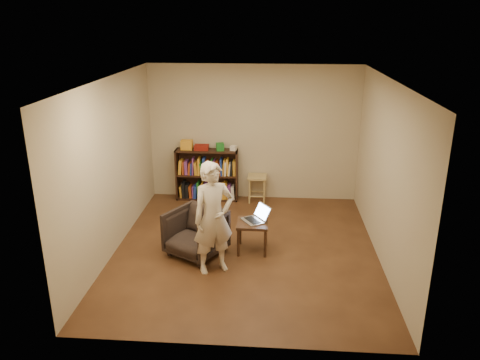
# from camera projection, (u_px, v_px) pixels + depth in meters

# --- Properties ---
(floor) EXTENTS (4.50, 4.50, 0.00)m
(floor) POSITION_uv_depth(u_px,v_px,m) (246.00, 249.00, 7.24)
(floor) COLOR #3F2414
(floor) RESTS_ON ground
(ceiling) EXTENTS (4.50, 4.50, 0.00)m
(ceiling) POSITION_uv_depth(u_px,v_px,m) (246.00, 79.00, 6.38)
(ceiling) COLOR white
(ceiling) RESTS_ON wall_back
(wall_back) EXTENTS (4.00, 0.00, 4.00)m
(wall_back) POSITION_uv_depth(u_px,v_px,m) (253.00, 133.00, 8.93)
(wall_back) COLOR #C4B494
(wall_back) RESTS_ON floor
(wall_left) EXTENTS (0.00, 4.50, 4.50)m
(wall_left) POSITION_uv_depth(u_px,v_px,m) (112.00, 167.00, 6.96)
(wall_left) COLOR #C4B494
(wall_left) RESTS_ON floor
(wall_right) EXTENTS (0.00, 4.50, 4.50)m
(wall_right) POSITION_uv_depth(u_px,v_px,m) (386.00, 173.00, 6.67)
(wall_right) COLOR #C4B494
(wall_right) RESTS_ON floor
(bookshelf) EXTENTS (1.20, 0.30, 1.00)m
(bookshelf) POSITION_uv_depth(u_px,v_px,m) (207.00, 177.00, 9.13)
(bookshelf) COLOR black
(bookshelf) RESTS_ON floor
(box_yellow) EXTENTS (0.22, 0.16, 0.18)m
(box_yellow) POSITION_uv_depth(u_px,v_px,m) (187.00, 145.00, 8.95)
(box_yellow) COLOR gold
(box_yellow) RESTS_ON bookshelf
(red_cloth) EXTENTS (0.28, 0.21, 0.09)m
(red_cloth) POSITION_uv_depth(u_px,v_px,m) (202.00, 147.00, 8.94)
(red_cloth) COLOR maroon
(red_cloth) RESTS_ON bookshelf
(box_green) EXTENTS (0.17, 0.17, 0.14)m
(box_green) POSITION_uv_depth(u_px,v_px,m) (220.00, 147.00, 8.88)
(box_green) COLOR #1D6E22
(box_green) RESTS_ON bookshelf
(box_white) EXTENTS (0.13, 0.13, 0.09)m
(box_white) POSITION_uv_depth(u_px,v_px,m) (233.00, 148.00, 8.89)
(box_white) COLOR silver
(box_white) RESTS_ON bookshelf
(stool) EXTENTS (0.36, 0.36, 0.52)m
(stool) POSITION_uv_depth(u_px,v_px,m) (257.00, 181.00, 9.01)
(stool) COLOR #A68A50
(stool) RESTS_ON floor
(armchair) EXTENTS (1.03, 1.04, 0.70)m
(armchair) POSITION_uv_depth(u_px,v_px,m) (196.00, 233.00, 7.00)
(armchair) COLOR black
(armchair) RESTS_ON floor
(side_table) EXTENTS (0.46, 0.46, 0.47)m
(side_table) POSITION_uv_depth(u_px,v_px,m) (252.00, 227.00, 7.09)
(side_table) COLOR black
(side_table) RESTS_ON floor
(laptop) EXTENTS (0.49, 0.49, 0.23)m
(laptop) POSITION_uv_depth(u_px,v_px,m) (256.00, 217.00, 7.11)
(laptop) COLOR silver
(laptop) RESTS_ON side_table
(person) EXTENTS (0.70, 0.62, 1.60)m
(person) POSITION_uv_depth(u_px,v_px,m) (213.00, 218.00, 6.41)
(person) COLOR beige
(person) RESTS_ON floor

